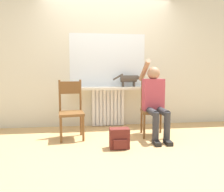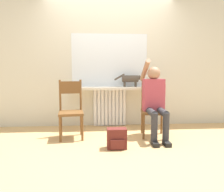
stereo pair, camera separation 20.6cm
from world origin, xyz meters
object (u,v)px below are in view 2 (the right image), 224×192
at_px(chair_right, 153,108).
at_px(person, 155,99).
at_px(chair_left, 71,109).
at_px(cat, 131,79).
at_px(backpack, 117,139).

xyz_separation_m(chair_right, person, (-0.01, -0.12, 0.18)).
relative_size(chair_left, chair_right, 1.00).
distance_m(person, cat, 0.85).
bearing_deg(cat, chair_left, -150.51).
xyz_separation_m(chair_left, person, (1.38, -0.12, 0.18)).
distance_m(chair_right, cat, 0.83).
xyz_separation_m(cat, backpack, (-0.38, -1.20, -0.81)).
xyz_separation_m(chair_right, backpack, (-0.67, -0.59, -0.33)).
bearing_deg(cat, backpack, -107.61).
height_order(chair_right, cat, cat).
height_order(cat, backpack, cat).
xyz_separation_m(chair_left, backpack, (0.71, -0.59, -0.33)).
xyz_separation_m(chair_left, cat, (1.09, 0.62, 0.47)).
distance_m(chair_right, person, 0.22).
relative_size(chair_left, backpack, 3.28).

